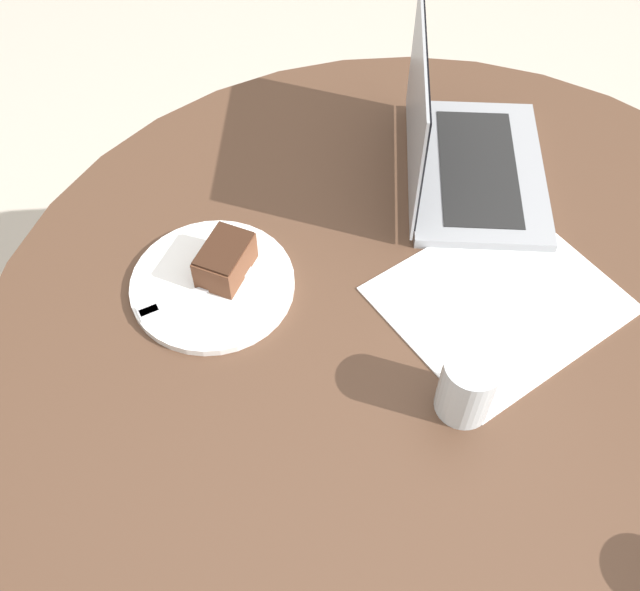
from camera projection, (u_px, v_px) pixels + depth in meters
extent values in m
plane|color=#B7AD9E|center=(391.00, 526.00, 1.61)|extent=(12.00, 12.00, 0.00)
cylinder|color=#4C3323|center=(392.00, 525.00, 1.60)|extent=(0.44, 0.44, 0.02)
cylinder|color=#4C3323|center=(407.00, 455.00, 1.32)|extent=(0.10, 0.10, 0.68)
cylinder|color=#4C3323|center=(431.00, 346.00, 1.03)|extent=(1.26, 1.26, 0.03)
cube|color=white|center=(500.00, 299.00, 1.06)|extent=(0.36, 0.33, 0.00)
cylinder|color=white|center=(213.00, 284.00, 1.07)|extent=(0.23, 0.23, 0.01)
cube|color=brown|center=(225.00, 260.00, 1.05)|extent=(0.10, 0.10, 0.05)
cube|color=#351E13|center=(223.00, 248.00, 1.03)|extent=(0.10, 0.10, 0.00)
cube|color=silver|center=(198.00, 292.00, 1.05)|extent=(0.17, 0.03, 0.00)
cube|color=silver|center=(148.00, 311.00, 1.03)|extent=(0.03, 0.03, 0.00)
cylinder|color=silver|center=(468.00, 386.00, 0.92)|extent=(0.07, 0.07, 0.10)
cube|color=gray|center=(477.00, 171.00, 1.20)|extent=(0.32, 0.38, 0.02)
cube|color=black|center=(478.00, 167.00, 1.19)|extent=(0.22, 0.29, 0.00)
cube|color=gray|center=(416.00, 110.00, 1.11)|extent=(0.14, 0.29, 0.22)
cube|color=black|center=(419.00, 110.00, 1.11)|extent=(0.13, 0.28, 0.20)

